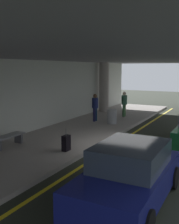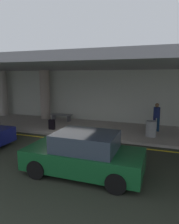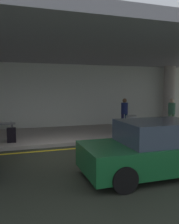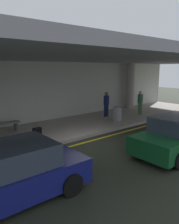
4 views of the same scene
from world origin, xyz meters
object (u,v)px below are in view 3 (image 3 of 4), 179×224
(support_column_right_mid, at_px, (169,95))
(person_waiting_for_ride, at_px, (124,111))
(car_dark_green, at_px, (156,149))
(suitcase_upright_primary, at_px, (11,135))
(trash_bin_steel, at_px, (131,124))
(traveler_with_luggage, at_px, (172,112))

(support_column_right_mid, height_order, person_waiting_for_ride, support_column_right_mid)
(person_waiting_for_ride, bearing_deg, support_column_right_mid, -121.34)
(car_dark_green, height_order, suitcase_upright_primary, car_dark_green)
(trash_bin_steel, bearing_deg, support_column_right_mid, 30.62)
(traveler_with_luggage, distance_m, trash_bin_steel, 2.65)
(support_column_right_mid, distance_m, car_dark_green, 9.58)
(car_dark_green, bearing_deg, trash_bin_steel, -112.56)
(traveler_with_luggage, height_order, person_waiting_for_ride, same)
(support_column_right_mid, xyz_separation_m, suitcase_upright_primary, (-9.80, -2.88, -1.51))
(traveler_with_luggage, xyz_separation_m, suitcase_upright_primary, (-8.41, -0.74, -0.65))
(car_dark_green, relative_size, traveler_with_luggage, 2.44)
(support_column_right_mid, xyz_separation_m, person_waiting_for_ride, (-3.77, -1.14, -0.86))
(person_waiting_for_ride, height_order, trash_bin_steel, person_waiting_for_ride)
(support_column_right_mid, xyz_separation_m, car_dark_green, (-5.91, -7.43, -1.26))
(car_dark_green, xyz_separation_m, suitcase_upright_primary, (-3.90, 4.55, -0.25))
(car_dark_green, height_order, trash_bin_steel, car_dark_green)
(car_dark_green, xyz_separation_m, traveler_with_luggage, (4.52, 5.29, 0.40))
(support_column_right_mid, distance_m, suitcase_upright_primary, 10.33)
(person_waiting_for_ride, bearing_deg, trash_bin_steel, 121.96)
(traveler_with_luggage, distance_m, person_waiting_for_ride, 2.58)
(suitcase_upright_primary, bearing_deg, car_dark_green, -27.55)
(trash_bin_steel, bearing_deg, person_waiting_for_ride, 80.15)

